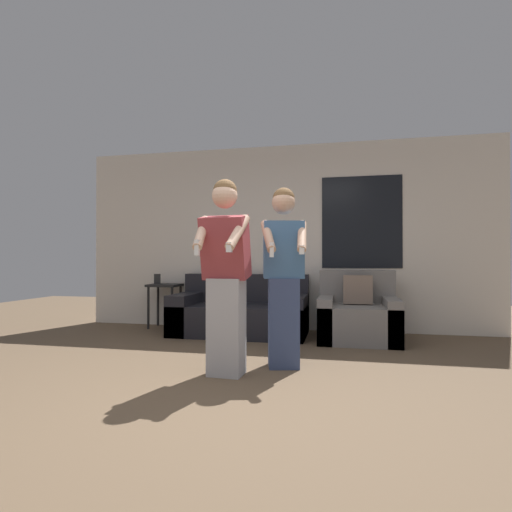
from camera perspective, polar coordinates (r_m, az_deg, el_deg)
name	(u,v)px	position (r m, az deg, el deg)	size (l,w,h in m)	color
ground_plane	(220,402)	(3.05, -5.13, -20.06)	(14.00, 14.00, 0.00)	brown
wall_back	(283,237)	(5.91, 3.86, 2.72)	(6.08, 0.07, 2.70)	silver
couch	(241,313)	(5.55, -2.16, -8.20)	(1.81, 0.95, 0.81)	black
armchair	(358,316)	(5.25, 14.34, -8.33)	(0.98, 0.87, 0.88)	slate
side_table	(165,292)	(6.17, -12.93, -5.04)	(0.45, 0.40, 0.80)	black
person_left	(226,274)	(3.53, -4.37, -2.61)	(0.46, 0.51, 1.73)	#B2B2B7
person_right	(284,274)	(3.80, 3.96, -2.56)	(0.46, 0.52, 1.71)	#384770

